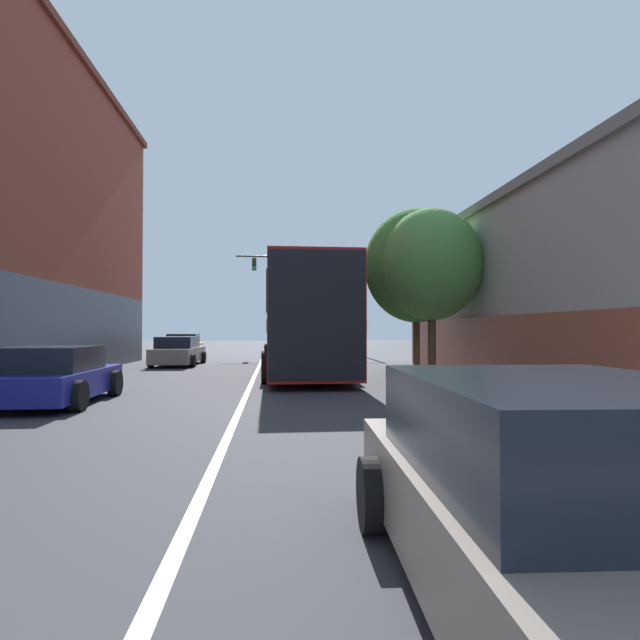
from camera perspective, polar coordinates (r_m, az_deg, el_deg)
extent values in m
cube|color=silver|center=(17.15, -7.57, -6.56)|extent=(0.14, 50.95, 0.01)
cube|color=#995138|center=(14.23, 23.60, -3.46)|extent=(0.24, 23.06, 2.05)
cube|color=maroon|center=(19.17, -2.08, 0.00)|extent=(2.73, 12.58, 3.57)
cube|color=black|center=(19.19, -2.08, 1.92)|extent=(2.78, 12.33, 1.14)
cube|color=beige|center=(19.16, -2.08, -0.85)|extent=(2.77, 12.45, 0.36)
cube|color=black|center=(12.93, -0.31, 0.56)|extent=(2.55, 0.09, 3.42)
cylinder|color=black|center=(23.04, -6.02, -3.94)|extent=(0.31, 1.00, 1.00)
cylinder|color=black|center=(23.18, 0.59, -3.93)|extent=(0.31, 1.00, 1.00)
cylinder|color=black|center=(15.28, -6.15, -5.36)|extent=(0.31, 1.00, 1.00)
cylinder|color=black|center=(15.49, 3.78, -5.30)|extent=(0.31, 1.00, 1.00)
cube|color=slate|center=(3.28, 28.39, -21.72)|extent=(2.04, 4.51, 0.59)
cube|color=black|center=(3.35, 25.91, -10.93)|extent=(1.80, 2.38, 0.58)
cylinder|color=black|center=(4.27, 6.17, -19.20)|extent=(0.25, 0.60, 0.59)
cylinder|color=black|center=(4.92, 29.78, -16.59)|extent=(0.25, 0.60, 0.59)
cube|color=slate|center=(24.00, -15.83, -3.83)|extent=(1.78, 4.71, 0.66)
cube|color=black|center=(23.75, -15.94, -2.45)|extent=(1.61, 2.46, 0.51)
cylinder|color=black|center=(25.61, -17.14, -4.09)|extent=(0.23, 0.58, 0.57)
cylinder|color=black|center=(25.27, -13.20, -4.15)|extent=(0.23, 0.58, 0.57)
cylinder|color=black|center=(22.79, -18.76, -4.45)|extent=(0.23, 0.58, 0.57)
cylinder|color=black|center=(22.42, -14.35, -4.53)|extent=(0.23, 0.58, 0.57)
cube|color=navy|center=(12.50, -28.24, -6.36)|extent=(1.94, 3.87, 0.57)
cube|color=black|center=(12.29, -28.56, -3.91)|extent=(1.76, 2.02, 0.52)
cylinder|color=black|center=(13.99, -30.11, -6.36)|extent=(0.23, 0.63, 0.63)
cylinder|color=black|center=(13.32, -22.38, -6.70)|extent=(0.23, 0.63, 0.63)
cylinder|color=black|center=(11.07, -25.89, -7.82)|extent=(0.23, 0.63, 0.63)
cube|color=orange|center=(29.28, -15.26, -3.29)|extent=(1.90, 4.67, 0.72)
cube|color=black|center=(29.03, -15.31, -2.07)|extent=(1.65, 2.46, 0.54)
cylinder|color=black|center=(30.82, -16.53, -3.60)|extent=(0.25, 0.57, 0.56)
cylinder|color=black|center=(30.61, -13.31, -3.64)|extent=(0.25, 0.57, 0.56)
cylinder|color=black|center=(28.01, -17.40, -3.85)|extent=(0.25, 0.57, 0.56)
cylinder|color=black|center=(27.78, -13.86, -3.89)|extent=(0.25, 0.57, 0.56)
cylinder|color=#333338|center=(33.02, 4.29, 1.86)|extent=(0.18, 0.18, 6.72)
cylinder|color=#333338|center=(32.91, -2.63, 7.23)|extent=(7.97, 0.12, 0.12)
cube|color=#234723|center=(32.95, 0.16, 6.31)|extent=(0.28, 0.24, 0.80)
sphere|color=black|center=(32.83, 0.18, 6.77)|extent=(0.18, 0.18, 0.18)
sphere|color=black|center=(32.80, 0.18, 6.34)|extent=(0.18, 0.18, 0.18)
sphere|color=green|center=(32.77, 0.18, 5.91)|extent=(0.18, 0.18, 0.18)
cube|color=#234723|center=(32.82, -3.68, 6.34)|extent=(0.28, 0.24, 0.80)
sphere|color=black|center=(32.71, -3.67, 6.80)|extent=(0.18, 0.18, 0.18)
sphere|color=black|center=(32.67, -3.67, 6.37)|extent=(0.18, 0.18, 0.18)
sphere|color=green|center=(32.64, -3.67, 5.94)|extent=(0.18, 0.18, 0.18)
cube|color=#234723|center=(32.84, -7.53, 6.34)|extent=(0.28, 0.24, 0.80)
sphere|color=black|center=(32.72, -7.54, 6.81)|extent=(0.18, 0.18, 0.18)
sphere|color=black|center=(32.69, -7.54, 6.38)|extent=(0.18, 0.18, 0.18)
sphere|color=green|center=(32.66, -7.54, 5.95)|extent=(0.18, 0.18, 0.18)
cylinder|color=#4C3823|center=(18.01, 10.98, -2.56)|extent=(0.23, 0.23, 2.35)
ellipsoid|color=#38702D|center=(18.15, 10.94, 6.13)|extent=(3.69, 3.32, 4.06)
cylinder|color=#4C3823|center=(17.27, 12.66, -2.55)|extent=(0.27, 0.27, 2.38)
ellipsoid|color=#4C843D|center=(17.41, 12.62, 6.23)|extent=(3.45, 3.11, 3.80)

